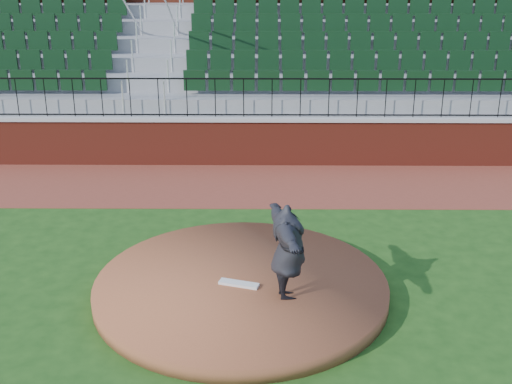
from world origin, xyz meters
TOP-DOWN VIEW (x-y plane):
  - ground at (0.00, 0.00)m, footprint 90.00×90.00m
  - warning_track at (0.00, 5.40)m, footprint 34.00×3.20m
  - field_wall at (0.00, 7.00)m, footprint 34.00×0.35m
  - wall_cap at (0.00, 7.00)m, footprint 34.00×0.45m
  - wall_railing at (0.00, 7.00)m, footprint 34.00×0.05m
  - seating_stands at (0.00, 9.72)m, footprint 34.00×5.10m
  - concourse_wall at (0.00, 12.52)m, footprint 34.00×0.50m
  - pitchers_mound at (-0.24, 0.00)m, footprint 4.99×4.99m
  - pitching_rubber at (-0.27, -0.13)m, footprint 0.70×0.36m
  - pitcher at (0.53, -0.51)m, footprint 0.84×2.05m

SIDE VIEW (x-z plane):
  - ground at x=0.00m, z-range 0.00..0.00m
  - warning_track at x=0.00m, z-range 0.00..0.01m
  - pitchers_mound at x=-0.24m, z-range 0.00..0.25m
  - pitching_rubber at x=-0.27m, z-range 0.25..0.30m
  - field_wall at x=0.00m, z-range 0.00..1.20m
  - pitcher at x=0.53m, z-range 0.25..1.87m
  - wall_cap at x=0.00m, z-range 1.20..1.30m
  - wall_railing at x=0.00m, z-range 1.30..2.30m
  - seating_stands at x=0.00m, z-range 0.00..4.60m
  - concourse_wall at x=0.00m, z-range 0.00..5.50m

